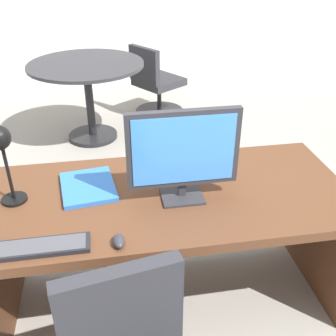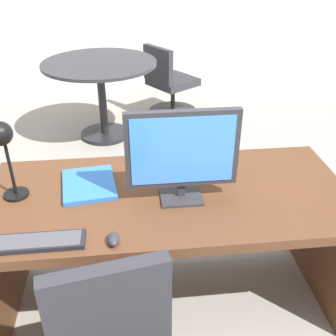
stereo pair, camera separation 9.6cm
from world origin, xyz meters
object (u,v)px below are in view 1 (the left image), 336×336
at_px(keyboard, 36,248).
at_px(meeting_chair_near, 156,88).
at_px(monitor, 183,152).
at_px(laptop, 180,149).
at_px(desk, 168,218).
at_px(book, 88,187).
at_px(mouse, 119,241).
at_px(meeting_table, 88,83).
at_px(desk_lamp, 1,148).

height_order(keyboard, meeting_chair_near, meeting_chair_near).
height_order(monitor, laptop, monitor).
bearing_deg(monitor, meeting_chair_near, 84.66).
relative_size(desk, meeting_chair_near, 2.23).
bearing_deg(meeting_chair_near, laptop, -94.85).
height_order(laptop, meeting_chair_near, laptop).
relative_size(monitor, meeting_chair_near, 0.64).
bearing_deg(book, laptop, 20.87).
distance_m(desk, keyboard, 0.73).
distance_m(laptop, mouse, 0.74).
height_order(mouse, meeting_chair_near, meeting_chair_near).
bearing_deg(meeting_table, desk, -79.19).
bearing_deg(meeting_chair_near, meeting_table, -145.62).
height_order(keyboard, meeting_table, meeting_table).
xyz_separation_m(keyboard, meeting_chair_near, (0.92, 3.07, -0.43)).
relative_size(desk_lamp, book, 1.17).
height_order(mouse, desk_lamp, desk_lamp).
bearing_deg(desk_lamp, mouse, -38.37).
relative_size(mouse, meeting_chair_near, 0.11).
distance_m(keyboard, desk_lamp, 0.47).
bearing_deg(keyboard, meeting_table, 86.01).
bearing_deg(keyboard, monitor, 21.96).
relative_size(desk, desk_lamp, 4.46).
xyz_separation_m(desk, keyboard, (-0.60, -0.36, 0.20)).
xyz_separation_m(monitor, mouse, (-0.32, -0.29, -0.23)).
height_order(laptop, mouse, laptop).
bearing_deg(mouse, desk, 54.85).
bearing_deg(mouse, meeting_chair_near, 79.29).
xyz_separation_m(keyboard, desk_lamp, (-0.14, 0.35, 0.28)).
distance_m(laptop, meeting_table, 2.04).
bearing_deg(keyboard, mouse, -4.31).
distance_m(monitor, meeting_chair_near, 2.90).
bearing_deg(book, desk, -9.24).
xyz_separation_m(mouse, meeting_table, (-0.15, 2.59, -0.17)).
distance_m(keyboard, meeting_table, 2.58).
bearing_deg(book, keyboard, -115.98).
relative_size(desk, mouse, 20.90).
relative_size(monitor, book, 1.51).
distance_m(monitor, book, 0.53).
height_order(keyboard, mouse, mouse).
xyz_separation_m(mouse, meeting_chair_near, (0.59, 3.10, -0.44)).
distance_m(desk_lamp, meeting_chair_near, 3.01).
bearing_deg(book, meeting_chair_near, 74.95).
xyz_separation_m(desk, meeting_table, (-0.42, 2.21, 0.03)).
bearing_deg(laptop, keyboard, -139.15).
xyz_separation_m(book, meeting_chair_near, (0.71, 2.65, -0.43)).
bearing_deg(meeting_table, desk_lamp, -98.24).
height_order(keyboard, book, same).
distance_m(meeting_table, meeting_chair_near, 0.93).
height_order(book, meeting_table, meeting_table).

